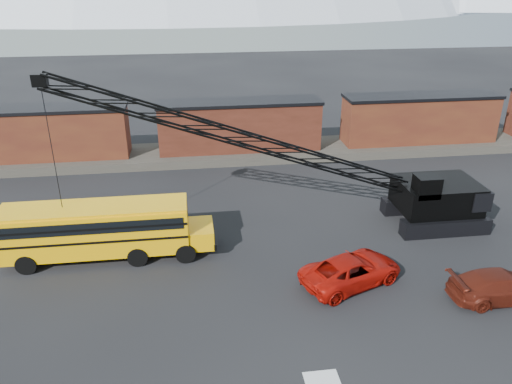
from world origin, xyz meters
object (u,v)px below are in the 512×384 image
(red_pickup, at_px, (351,270))
(crawler_crane, at_px, (265,145))
(maroon_suv, at_px, (501,286))
(school_bus, at_px, (103,229))

(red_pickup, relative_size, crawler_crane, 0.21)
(red_pickup, height_order, crawler_crane, crawler_crane)
(red_pickup, xyz_separation_m, maroon_suv, (6.83, -2.30, -0.01))
(maroon_suv, xyz_separation_m, crawler_crane, (-10.54, 7.63, 5.11))
(red_pickup, bearing_deg, maroon_suv, -130.31)
(school_bus, xyz_separation_m, maroon_suv, (19.72, -6.60, -1.04))
(maroon_suv, bearing_deg, crawler_crane, 52.85)
(school_bus, xyz_separation_m, crawler_crane, (9.17, 1.03, 4.06))
(red_pickup, height_order, maroon_suv, red_pickup)
(maroon_suv, height_order, crawler_crane, crawler_crane)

